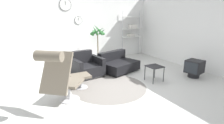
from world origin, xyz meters
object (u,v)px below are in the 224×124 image
Objects in this scene: ottoman at (80,78)px; potted_plant at (98,42)px; couch_low at (118,64)px; crt_television at (194,68)px; shelf_unit at (132,29)px; armchair_red at (87,67)px; lounge_chair at (60,74)px; side_table at (155,68)px.

potted_plant is at bearing 56.36° from ottoman.
couch_low is at bearing -84.92° from potted_plant.
couch_low is 1.52m from potted_plant.
potted_plant reaches higher than crt_television.
shelf_unit reaches higher than couch_low.
ottoman is 0.52× the size of armchair_red.
shelf_unit is at bearing 11.07° from potted_plant.
couch_low is at bearing 74.33° from lounge_chair.
couch_low is 0.68× the size of shelf_unit.
lounge_chair is 2.35× the size of crt_television.
crt_television is (1.74, -1.62, 0.06)m from couch_low.
armchair_red is 0.68× the size of couch_low.
side_table is at bearing -112.80° from shelf_unit.
couch_low is 2.66m from shelf_unit.
couch_low is at bearing 109.10° from side_table.
couch_low reaches higher than ottoman.
lounge_chair is 0.82× the size of potted_plant.
couch_low reaches higher than crt_television.
ottoman is 2.09m from side_table.
armchair_red reaches higher than ottoman.
couch_low is at bearing -134.67° from shelf_unit.
ottoman is at bearing 53.99° from armchair_red.
ottoman is 0.92× the size of crt_television.
crt_television is 3.58m from potted_plant.
ottoman is (0.65, 0.82, -0.47)m from lounge_chair.
side_table is at bearing 44.95° from lounge_chair.
armchair_red is at bearing 60.39° from ottoman.
shelf_unit is at bearing -151.79° from couch_low.
potted_plant is at bearing 19.65° from crt_television.
potted_plant is at bearing 102.04° from side_table.
ottoman is at bearing 165.51° from side_table.
ottoman is at bearing -142.50° from shelf_unit.
lounge_chair is at bearing 18.60° from couch_low.
couch_low is at bearing 26.42° from ottoman.
side_table is 0.29× the size of potted_plant.
armchair_red is at bearing -19.46° from couch_low.
potted_plant is (0.98, 1.35, 0.54)m from armchair_red.
shelf_unit is at bearing -12.05° from crt_television.
couch_low is 1.39m from side_table.
potted_plant reaches higher than side_table.
side_table is at bearing -77.96° from potted_plant.
potted_plant is 0.75× the size of shelf_unit.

